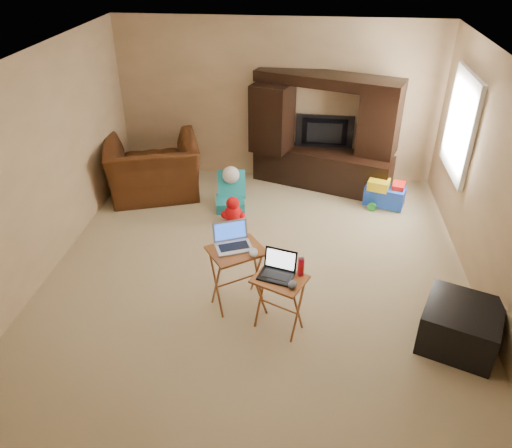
# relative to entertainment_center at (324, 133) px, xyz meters

# --- Properties ---
(floor) EXTENTS (5.50, 5.50, 0.00)m
(floor) POSITION_rel_entertainment_center_xyz_m (-0.76, -2.45, -0.89)
(floor) COLOR #C8B68A
(floor) RESTS_ON ground
(ceiling) EXTENTS (5.50, 5.50, 0.00)m
(ceiling) POSITION_rel_entertainment_center_xyz_m (-0.76, -2.45, 1.61)
(ceiling) COLOR silver
(ceiling) RESTS_ON ground
(wall_back) EXTENTS (5.00, 0.00, 5.00)m
(wall_back) POSITION_rel_entertainment_center_xyz_m (-0.76, 0.30, 0.36)
(wall_back) COLOR tan
(wall_back) RESTS_ON ground
(wall_front) EXTENTS (5.00, 0.00, 5.00)m
(wall_front) POSITION_rel_entertainment_center_xyz_m (-0.76, -5.20, 0.36)
(wall_front) COLOR tan
(wall_front) RESTS_ON ground
(wall_left) EXTENTS (0.00, 5.50, 5.50)m
(wall_left) POSITION_rel_entertainment_center_xyz_m (-3.26, -2.45, 0.36)
(wall_left) COLOR tan
(wall_left) RESTS_ON ground
(wall_right) EXTENTS (0.00, 5.50, 5.50)m
(wall_right) POSITION_rel_entertainment_center_xyz_m (1.74, -2.45, 0.36)
(wall_right) COLOR tan
(wall_right) RESTS_ON ground
(window_pane) EXTENTS (0.00, 1.20, 1.20)m
(window_pane) POSITION_rel_entertainment_center_xyz_m (1.72, -0.90, 0.51)
(window_pane) COLOR white
(window_pane) RESTS_ON ground
(window_frame) EXTENTS (0.06, 1.14, 1.34)m
(window_frame) POSITION_rel_entertainment_center_xyz_m (1.70, -0.90, 0.51)
(window_frame) COLOR white
(window_frame) RESTS_ON ground
(entertainment_center) EXTENTS (2.22, 1.21, 1.77)m
(entertainment_center) POSITION_rel_entertainment_center_xyz_m (0.00, 0.00, 0.00)
(entertainment_center) COLOR black
(entertainment_center) RESTS_ON floor
(television) EXTENTS (0.90, 0.14, 0.52)m
(television) POSITION_rel_entertainment_center_xyz_m (0.00, 0.08, -0.04)
(television) COLOR black
(television) RESTS_ON entertainment_center
(recliner) EXTENTS (1.66, 1.55, 0.88)m
(recliner) POSITION_rel_entertainment_center_xyz_m (-2.55, -0.62, -0.45)
(recliner) COLOR #43210E
(recliner) RESTS_ON floor
(child_rocker) EXTENTS (0.49, 0.54, 0.54)m
(child_rocker) POSITION_rel_entertainment_center_xyz_m (-1.33, -0.93, -0.61)
(child_rocker) COLOR teal
(child_rocker) RESTS_ON floor
(plush_toy) EXTENTS (0.35, 0.29, 0.39)m
(plush_toy) POSITION_rel_entertainment_center_xyz_m (-1.23, -1.31, -0.69)
(plush_toy) COLOR red
(plush_toy) RESTS_ON floor
(push_toy) EXTENTS (0.68, 0.57, 0.44)m
(push_toy) POSITION_rel_entertainment_center_xyz_m (0.93, -0.60, -0.67)
(push_toy) COLOR blue
(push_toy) RESTS_ON floor
(ottoman) EXTENTS (0.91, 0.91, 0.45)m
(ottoman) POSITION_rel_entertainment_center_xyz_m (1.36, -3.42, -0.66)
(ottoman) COLOR black
(ottoman) RESTS_ON floor
(tray_table_left) EXTENTS (0.70, 0.68, 0.72)m
(tray_table_left) POSITION_rel_entertainment_center_xyz_m (-0.92, -3.05, -0.53)
(tray_table_left) COLOR #955524
(tray_table_left) RESTS_ON floor
(tray_table_right) EXTENTS (0.61, 0.56, 0.64)m
(tray_table_right) POSITION_rel_entertainment_center_xyz_m (-0.44, -3.39, -0.57)
(tray_table_right) COLOR #A55227
(tray_table_right) RESTS_ON floor
(laptop_left) EXTENTS (0.46, 0.43, 0.24)m
(laptop_left) POSITION_rel_entertainment_center_xyz_m (-0.95, -3.02, -0.05)
(laptop_left) COLOR #BBBCC0
(laptop_left) RESTS_ON tray_table_left
(laptop_right) EXTENTS (0.39, 0.35, 0.24)m
(laptop_right) POSITION_rel_entertainment_center_xyz_m (-0.48, -3.37, -0.13)
(laptop_right) COLOR black
(laptop_right) RESTS_ON tray_table_right
(mouse_left) EXTENTS (0.11, 0.16, 0.06)m
(mouse_left) POSITION_rel_entertainment_center_xyz_m (-0.73, -3.12, -0.14)
(mouse_left) COLOR silver
(mouse_left) RESTS_ON tray_table_left
(mouse_right) EXTENTS (0.10, 0.14, 0.05)m
(mouse_right) POSITION_rel_entertainment_center_xyz_m (-0.31, -3.51, -0.22)
(mouse_right) COLOR #3F4044
(mouse_right) RESTS_ON tray_table_right
(water_bottle) EXTENTS (0.06, 0.06, 0.20)m
(water_bottle) POSITION_rel_entertainment_center_xyz_m (-0.24, -3.31, -0.15)
(water_bottle) COLOR red
(water_bottle) RESTS_ON tray_table_right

